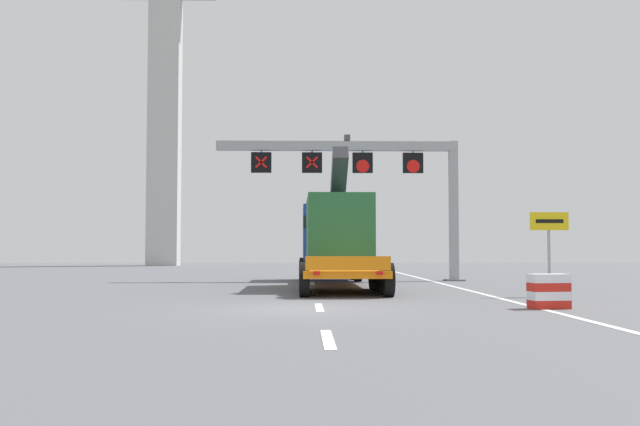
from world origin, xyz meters
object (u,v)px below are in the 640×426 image
Objects in this scene: crash_barrier_striped at (549,291)px; overhead_lane_gantry at (368,168)px; exit_sign_yellow at (549,234)px; bridge_pylon_distant at (166,38)px; heavy_haul_truck_orange at (334,238)px.

overhead_lane_gantry is at bearing 101.67° from crash_barrier_striped.
exit_sign_yellow is 2.58× the size of crash_barrier_striped.
overhead_lane_gantry reaches higher than exit_sign_yellow.
overhead_lane_gantry is at bearing -62.25° from bridge_pylon_distant.
crash_barrier_striped is at bearing -66.94° from heavy_haul_truck_orange.
exit_sign_yellow is 5.05m from crash_barrier_striped.
overhead_lane_gantry is 5.45m from heavy_haul_truck_orange.
exit_sign_yellow is 49.84m from bridge_pylon_distant.
exit_sign_yellow is 0.07× the size of bridge_pylon_distant.
overhead_lane_gantry reaches higher than crash_barrier_striped.
overhead_lane_gantry is 16.71m from crash_barrier_striped.
bridge_pylon_distant is at bearing 116.69° from exit_sign_yellow.
bridge_pylon_distant reaches higher than heavy_haul_truck_orange.
bridge_pylon_distant is (-15.84, 30.11, 15.46)m from overhead_lane_gantry.
heavy_haul_truck_orange is at bearing 132.35° from exit_sign_yellow.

